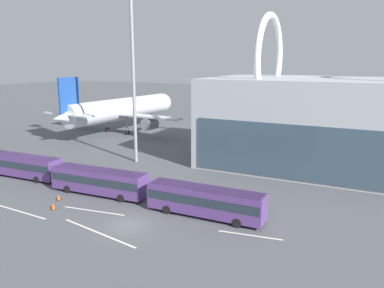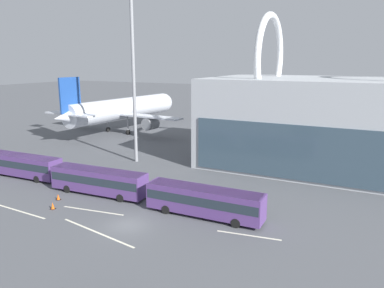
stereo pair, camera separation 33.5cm
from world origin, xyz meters
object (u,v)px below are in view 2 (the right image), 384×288
Objects in this scene: shuttle_bus_0 at (22,164)px; shuttle_bus_2 at (204,200)px; shuttle_bus_1 at (99,180)px; airliner_at_gate_far at (335,122)px; traffic_cone_2 at (58,197)px; floodlight_mast at (133,49)px; airliner_at_gate_near at (120,109)px; traffic_cone_0 at (53,206)px.

shuttle_bus_0 is 30.04m from shuttle_bus_2.
airliner_at_gate_far is at bearing 59.25° from shuttle_bus_1.
airliner_at_gate_far reaches higher than shuttle_bus_0.
shuttle_bus_1 is 18.27× the size of traffic_cone_2.
floodlight_mast is at bearing 95.76° from traffic_cone_2.
shuttle_bus_2 is (38.77, -35.65, -3.63)m from airliner_at_gate_near.
floodlight_mast is at bearing 105.08° from shuttle_bus_1.
floodlight_mast is (9.91, 14.74, 16.60)m from shuttle_bus_0.
shuttle_bus_2 is (30.03, -0.94, 0.00)m from shuttle_bus_0.
shuttle_bus_0 is 0.45× the size of floodlight_mast.
floodlight_mast is 40.60× the size of traffic_cone_2.
shuttle_bus_0 is 1.00× the size of shuttle_bus_1.
airliner_at_gate_far is 56.72m from traffic_cone_0.
shuttle_bus_2 is (15.01, -0.26, 0.00)m from shuttle_bus_1.
airliner_at_gate_near reaches higher than shuttle_bus_2.
airliner_at_gate_near is at bearing 120.64° from shuttle_bus_1.
shuttle_bus_0 is 15.33m from traffic_cone_0.
traffic_cone_2 is (-18.17, -3.60, -1.56)m from shuttle_bus_2.
traffic_cone_0 is at bearing -146.05° from airliner_at_gate_near.
traffic_cone_0 is 2.99m from traffic_cone_2.
shuttle_bus_0 is 12.79m from traffic_cone_2.
airliner_at_gate_far is 45.66m from shuttle_bus_2.
airliner_at_gate_near is 47.57m from traffic_cone_0.
traffic_cone_0 is at bearing -29.76° from shuttle_bus_0.
airliner_at_gate_far is 2.95× the size of shuttle_bus_0.
floodlight_mast is (-5.10, 15.42, 16.60)m from shuttle_bus_1.
shuttle_bus_2 is at bearing -176.67° from airliner_at_gate_far.
shuttle_bus_0 is at bearing 177.12° from shuttle_bus_2.
airliner_at_gate_near reaches higher than airliner_at_gate_far.
floodlight_mast is at bearing 140.98° from shuttle_bus_2.
floodlight_mast is at bearing 149.53° from airliner_at_gate_far.
traffic_cone_0 is (13.56, -7.00, -1.53)m from shuttle_bus_0.
traffic_cone_2 is at bearing -23.42° from shuttle_bus_0.
shuttle_bus_1 is at bearing 77.01° from traffic_cone_0.
shuttle_bus_0 reaches higher than traffic_cone_2.
shuttle_bus_2 is at bearing -37.93° from floodlight_mast.
airliner_at_gate_near is at bearing 133.05° from floodlight_mast.
floodlight_mast is (18.65, -19.97, 12.97)m from airliner_at_gate_near.
shuttle_bus_1 is 1.01× the size of shuttle_bus_2.
shuttle_bus_1 is at bearing 50.75° from traffic_cone_2.
floodlight_mast is 26.56m from traffic_cone_2.
shuttle_bus_0 is at bearing 152.70° from traffic_cone_0.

